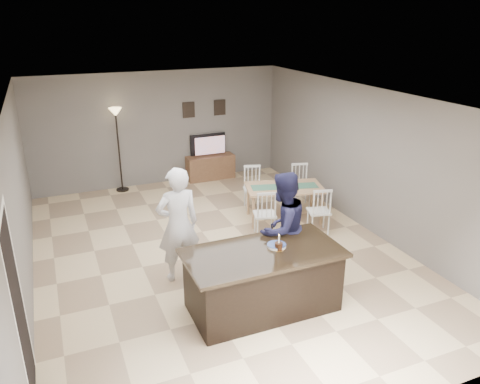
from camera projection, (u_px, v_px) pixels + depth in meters
name	position (u px, v px, depth m)	size (l,w,h in m)	color
floor	(218.00, 252.00, 8.20)	(8.00, 8.00, 0.00)	beige
room_shell	(216.00, 161.00, 7.61)	(8.00, 8.00, 8.00)	slate
kitchen_island	(263.00, 280.00, 6.49)	(2.15, 1.10, 0.90)	black
tv_console	(210.00, 167.00, 11.78)	(1.20, 0.40, 0.60)	brown
television	(209.00, 145.00, 11.64)	(0.91, 0.12, 0.53)	black
tv_screen_glow	(210.00, 145.00, 11.57)	(0.78, 0.78, 0.00)	orange
picture_frames	(204.00, 109.00, 11.42)	(1.10, 0.02, 0.38)	black
doorway	(17.00, 296.00, 4.69)	(0.00, 2.10, 2.65)	black
woman	(178.00, 225.00, 7.09)	(0.67, 0.44, 1.83)	silver
man	(282.00, 229.00, 7.02)	(0.86, 0.67, 1.78)	#1B1B3C
birthday_cake	(279.00, 246.00, 6.36)	(0.15, 0.15, 0.23)	gold
plate_stack	(277.00, 246.00, 6.44)	(0.26, 0.26, 0.04)	white
dining_table	(284.00, 192.00, 9.31)	(1.82, 2.01, 0.92)	#A77E5B
floor_lamp	(117.00, 127.00, 10.56)	(0.29, 0.29, 1.96)	black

